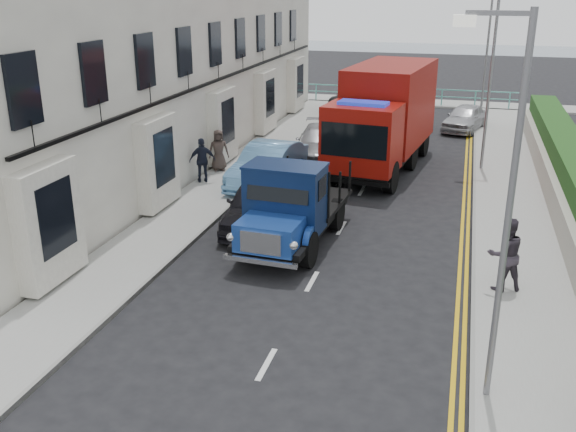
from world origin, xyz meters
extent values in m
plane|color=black|center=(0.00, 0.00, 0.00)|extent=(120.00, 120.00, 0.00)
cube|color=gray|center=(-5.20, 9.00, 0.06)|extent=(2.40, 38.00, 0.12)
cube|color=gray|center=(5.30, 9.00, 0.06)|extent=(2.60, 38.00, 0.12)
cube|color=gray|center=(0.00, 29.00, 0.06)|extent=(30.00, 2.50, 0.12)
plane|color=slate|center=(0.00, 60.00, 0.00)|extent=(120.00, 120.00, 0.00)
cube|color=black|center=(-6.35, 13.00, 3.60)|extent=(0.12, 28.00, 0.10)
cube|color=#B2AD9E|center=(6.60, 9.00, 0.55)|extent=(0.30, 28.00, 1.00)
cube|color=#59B2A5|center=(0.00, 28.20, 1.08)|extent=(13.00, 0.08, 0.06)
cube|color=#59B2A5|center=(0.00, 28.20, 0.65)|extent=(13.00, 0.06, 0.05)
cylinder|color=slate|center=(4.30, -2.00, 3.50)|extent=(0.12, 0.12, 7.00)
cube|color=slate|center=(3.80, -2.00, 6.90)|extent=(1.00, 0.08, 0.08)
cube|color=beige|center=(3.30, -2.00, 6.78)|extent=(0.35, 0.18, 0.18)
cylinder|color=slate|center=(4.30, 14.00, 3.50)|extent=(0.12, 0.12, 7.00)
cylinder|color=slate|center=(4.30, 24.00, 3.50)|extent=(0.12, 0.12, 7.00)
cylinder|color=black|center=(-2.17, 2.99, 0.51)|extent=(0.34, 1.03, 1.02)
cylinder|color=black|center=(-0.31, 2.88, 0.51)|extent=(0.34, 1.03, 1.02)
cylinder|color=black|center=(-1.99, 5.95, 0.51)|extent=(0.34, 1.03, 1.02)
cylinder|color=black|center=(-0.13, 5.84, 0.51)|extent=(0.34, 1.03, 1.02)
cube|color=black|center=(-1.15, 4.42, 0.66)|extent=(2.32, 5.20, 0.19)
cube|color=#1B3E93|center=(-1.27, 2.46, 1.04)|extent=(1.72, 1.47, 0.76)
cube|color=silver|center=(-1.31, 1.75, 1.04)|extent=(1.12, 0.15, 0.58)
cube|color=#0C1C42|center=(-1.19, 3.68, 1.64)|extent=(2.19, 1.40, 1.85)
cube|color=black|center=(-1.07, 5.69, 0.90)|extent=(2.40, 3.10, 0.13)
cylinder|color=black|center=(-1.25, 10.32, 0.60)|extent=(0.50, 1.24, 1.21)
cylinder|color=black|center=(1.04, 10.04, 0.60)|extent=(0.50, 1.24, 1.21)
cylinder|color=black|center=(-0.82, 13.70, 0.60)|extent=(0.50, 1.24, 1.21)
cylinder|color=black|center=(1.47, 13.42, 0.60)|extent=(0.50, 1.24, 1.21)
cylinder|color=black|center=(-0.52, 16.10, 0.60)|extent=(0.50, 1.24, 1.21)
cylinder|color=black|center=(1.77, 15.82, 0.60)|extent=(0.50, 1.24, 1.21)
cube|color=black|center=(0.25, 13.02, 0.82)|extent=(3.46, 7.95, 0.27)
cube|color=maroon|center=(-0.10, 10.18, 1.98)|extent=(2.88, 2.40, 2.42)
cube|color=black|center=(-0.23, 9.18, 2.09)|extent=(2.41, 0.39, 1.21)
cube|color=maroon|center=(0.40, 14.21, 2.53)|extent=(3.44, 6.01, 3.30)
imported|color=black|center=(-2.60, 5.51, 0.75)|extent=(2.17, 4.54, 1.50)
imported|color=#629CD2|center=(-3.60, 9.81, 0.79)|extent=(2.08, 4.91, 1.58)
imported|color=#999A9E|center=(-2.60, 14.17, 0.70)|extent=(2.55, 5.01, 1.39)
imported|color=black|center=(-3.01, 25.61, 0.72)|extent=(2.46, 5.19, 1.43)
imported|color=#A9AAAE|center=(3.49, 21.68, 0.68)|extent=(2.60, 4.26, 1.36)
imported|color=#332C36|center=(4.72, 2.62, 1.06)|extent=(1.13, 1.02, 1.89)
imported|color=black|center=(-6.00, 9.14, 0.97)|extent=(1.07, 0.84, 1.70)
imported|color=#3F332D|center=(-6.00, 10.82, 0.95)|extent=(0.97, 0.85, 1.66)
camera|label=1|loc=(3.42, -12.72, 7.35)|focal=40.00mm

